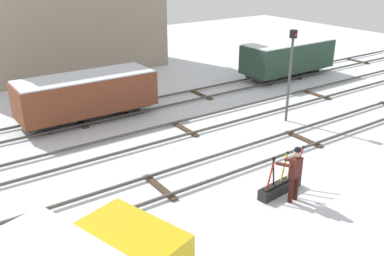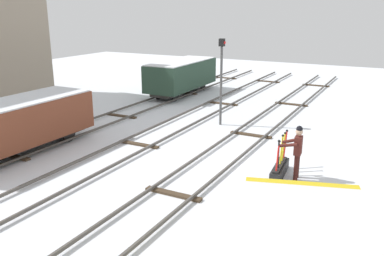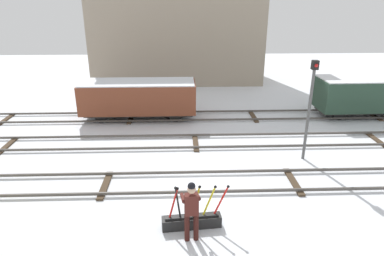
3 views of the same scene
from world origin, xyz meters
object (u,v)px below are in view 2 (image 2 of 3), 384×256
object	(u,v)px
freight_car_mid_siding	(18,123)
signal_post	(221,74)
rail_worker	(297,149)
freight_car_far_end	(182,75)
switch_lever_frame	(280,168)

from	to	relation	value
freight_car_mid_siding	signal_post	bearing A→B (deg)	-35.40
rail_worker	freight_car_far_end	distance (m)	14.93
switch_lever_frame	signal_post	world-z (taller)	signal_post
switch_lever_frame	freight_car_mid_siding	world-z (taller)	freight_car_mid_siding
switch_lever_frame	rail_worker	xyz separation A→B (m)	(-0.04, -0.56, 0.82)
rail_worker	signal_post	size ratio (longest dim) A/B	0.45
signal_post	freight_car_mid_siding	xyz separation A→B (m)	(-7.58, 5.40, -1.31)
switch_lever_frame	freight_car_far_end	bearing A→B (deg)	37.25
rail_worker	freight_car_mid_siding	distance (m)	10.75
switch_lever_frame	freight_car_mid_siding	distance (m)	10.27
rail_worker	freight_car_mid_siding	size ratio (longest dim) A/B	0.30
freight_car_far_end	freight_car_mid_siding	distance (m)	13.27
signal_post	freight_car_mid_siding	world-z (taller)	signal_post
signal_post	freight_car_mid_siding	distance (m)	9.40
freight_car_far_end	freight_car_mid_siding	size ratio (longest dim) A/B	0.99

